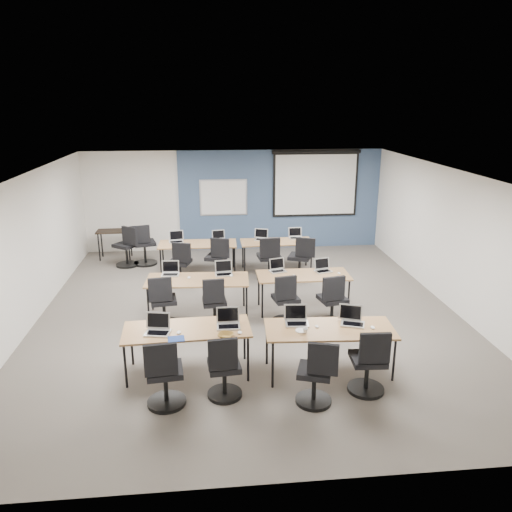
{
  "coord_description": "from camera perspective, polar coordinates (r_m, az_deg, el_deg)",
  "views": [
    {
      "loc": [
        -0.76,
        -8.85,
        3.96
      ],
      "look_at": [
        0.17,
        0.4,
        1.04
      ],
      "focal_mm": 35.0,
      "sensor_mm": 36.0,
      "label": 1
    }
  ],
  "objects": [
    {
      "name": "mouse_10",
      "position": [
        11.86,
        2.19,
        1.65
      ],
      "size": [
        0.08,
        0.1,
        0.03
      ],
      "primitive_type": "ellipsoid",
      "rotation": [
        0.0,
        0.0,
        0.32
      ],
      "color": "white",
      "rests_on": "training_table_back_right"
    },
    {
      "name": "task_chair_5",
      "position": [
        9.09,
        -4.78,
        -5.74
      ],
      "size": [
        0.47,
        0.47,
        0.96
      ],
      "rotation": [
        0.0,
        0.0,
        0.07
      ],
      "color": "black",
      "rests_on": "floor"
    },
    {
      "name": "laptop_10",
      "position": [
        12.06,
        0.66,
        2.18
      ],
      "size": [
        0.33,
        0.28,
        0.25
      ],
      "rotation": [
        0.0,
        0.0,
        -0.34
      ],
      "color": "#B7B7C0",
      "rests_on": "training_table_back_right"
    },
    {
      "name": "training_table_mid_left",
      "position": [
        9.49,
        -6.7,
        -2.88
      ],
      "size": [
        1.92,
        0.8,
        0.73
      ],
      "rotation": [
        0.0,
        0.0,
        -0.06
      ],
      "color": "#A76D38",
      "rests_on": "floor"
    },
    {
      "name": "mouse_2",
      "position": [
        7.54,
        6.97,
        -7.99
      ],
      "size": [
        0.07,
        0.1,
        0.03
      ],
      "primitive_type": "ellipsoid",
      "rotation": [
        0.0,
        0.0,
        0.09
      ],
      "color": "white",
      "rests_on": "training_table_front_right"
    },
    {
      "name": "training_table_front_left",
      "position": [
        7.53,
        -7.87,
        -8.51
      ],
      "size": [
        1.87,
        0.78,
        0.73
      ],
      "rotation": [
        0.0,
        0.0,
        0.04
      ],
      "color": "brown",
      "rests_on": "floor"
    },
    {
      "name": "task_chair_7",
      "position": [
        9.2,
        8.72,
        -5.48
      ],
      "size": [
        0.52,
        0.52,
        1.0
      ],
      "rotation": [
        0.0,
        0.0,
        0.21
      ],
      "color": "black",
      "rests_on": "floor"
    },
    {
      "name": "task_chair_8",
      "position": [
        11.24,
        -8.63,
        -1.19
      ],
      "size": [
        0.53,
        0.52,
        1.0
      ],
      "rotation": [
        0.0,
        0.0,
        -0.31
      ],
      "color": "black",
      "rests_on": "floor"
    },
    {
      "name": "laptop_2",
      "position": [
        7.62,
        4.64,
        -7.19
      ],
      "size": [
        0.35,
        0.3,
        0.26
      ],
      "rotation": [
        0.0,
        0.0,
        -0.08
      ],
      "color": "#BABAC1",
      "rests_on": "training_table_front_right"
    },
    {
      "name": "mouse_3",
      "position": [
        7.64,
        13.19,
        -7.96
      ],
      "size": [
        0.07,
        0.11,
        0.04
      ],
      "primitive_type": "ellipsoid",
      "rotation": [
        0.0,
        0.0,
        -0.11
      ],
      "color": "white",
      "rests_on": "training_table_front_right"
    },
    {
      "name": "laptop_5",
      "position": [
        9.67,
        -3.71,
        -1.73
      ],
      "size": [
        0.33,
        0.28,
        0.25
      ],
      "rotation": [
        0.0,
        0.0,
        0.1
      ],
      "color": "silver",
      "rests_on": "training_table_mid_left"
    },
    {
      "name": "mouse_1",
      "position": [
        7.3,
        -1.87,
        -8.73
      ],
      "size": [
        0.07,
        0.11,
        0.04
      ],
      "primitive_type": "ellipsoid",
      "rotation": [
        0.0,
        0.0,
        0.1
      ],
      "color": "white",
      "rests_on": "training_table_front_left"
    },
    {
      "name": "laptop_4",
      "position": [
        9.78,
        -9.76,
        -1.73
      ],
      "size": [
        0.33,
        0.28,
        0.25
      ],
      "rotation": [
        0.0,
        0.0,
        -0.06
      ],
      "color": "silver",
      "rests_on": "training_table_mid_left"
    },
    {
      "name": "wall_back",
      "position": [
        13.63,
        -2.47,
        6.36
      ],
      "size": [
        8.0,
        0.04,
        2.7
      ],
      "primitive_type": "cube",
      "color": "beige",
      "rests_on": "ground"
    },
    {
      "name": "laptop_8",
      "position": [
        12.02,
        -9.1,
        1.91
      ],
      "size": [
        0.34,
        0.29,
        0.26
      ],
      "rotation": [
        0.0,
        0.0,
        0.18
      ],
      "color": "silver",
      "rests_on": "training_table_back_left"
    },
    {
      "name": "laptop_7",
      "position": [
        9.92,
        7.64,
        -1.38
      ],
      "size": [
        0.32,
        0.27,
        0.24
      ],
      "rotation": [
        0.0,
        0.0,
        0.26
      ],
      "color": "silver",
      "rests_on": "training_table_mid_right"
    },
    {
      "name": "wall_right",
      "position": [
        10.39,
        21.76,
        1.6
      ],
      "size": [
        0.04,
        9.0,
        2.7
      ],
      "primitive_type": "cube",
      "color": "beige",
      "rests_on": "ground"
    },
    {
      "name": "mouse_11",
      "position": [
        11.97,
        5.93,
        1.73
      ],
      "size": [
        0.08,
        0.1,
        0.03
      ],
      "primitive_type": "ellipsoid",
      "rotation": [
        0.0,
        0.0,
        -0.3
      ],
      "color": "white",
      "rests_on": "training_table_back_right"
    },
    {
      "name": "laptop_3",
      "position": [
        7.72,
        10.9,
        -7.11
      ],
      "size": [
        0.35,
        0.3,
        0.26
      ],
      "rotation": [
        0.0,
        0.0,
        -0.35
      ],
      "color": "#BABAC3",
      "rests_on": "training_table_front_right"
    },
    {
      "name": "task_chair_1",
      "position": [
        7.01,
        -3.67,
        -13.12
      ],
      "size": [
        0.49,
        0.49,
        0.97
      ],
      "rotation": [
        0.0,
        0.0,
        0.1
      ],
      "color": "black",
      "rests_on": "floor"
    },
    {
      "name": "laptop_9",
      "position": [
        12.02,
        -4.3,
        2.07
      ],
      "size": [
        0.31,
        0.26,
        0.24
      ],
      "rotation": [
        0.0,
        0.0,
        0.17
      ],
      "color": "#B7B7B7",
      "rests_on": "training_table_back_left"
    },
    {
      "name": "floor",
      "position": [
        9.73,
        -0.77,
        -6.6
      ],
      "size": [
        8.0,
        9.0,
        0.02
      ],
      "primitive_type": "cube",
      "color": "#6B6354",
      "rests_on": "ground"
    },
    {
      "name": "projector_screen",
      "position": [
        13.74,
        6.83,
        8.61
      ],
      "size": [
        2.4,
        0.1,
        1.82
      ],
      "color": "black",
      "rests_on": "wall_back"
    },
    {
      "name": "task_chair_2",
      "position": [
        6.91,
        6.91,
        -13.66
      ],
      "size": [
        0.51,
        0.5,
        0.98
      ],
      "rotation": [
        0.0,
        0.0,
        -0.31
      ],
      "color": "black",
      "rests_on": "floor"
    },
    {
      "name": "spare_chair_a",
      "position": [
        12.71,
        -12.7,
        0.9
      ],
      "size": [
        0.59,
        0.58,
        1.05
      ],
      "rotation": [
        0.0,
        0.0,
        0.26
      ],
      "color": "black",
      "rests_on": "floor"
    },
    {
      "name": "laptop_0",
      "position": [
        7.45,
        -11.16,
        -8.07
      ],
      "size": [
        0.35,
        0.3,
        0.27
      ],
      "rotation": [
        0.0,
        0.0,
        -0.19
      ],
      "color": "silver",
      "rests_on": "training_table_front_left"
    },
    {
      "name": "laptop_6",
      "position": [
        9.84,
        2.47,
        -1.39
      ],
      "size": [
        0.31,
        0.27,
        0.24
      ],
      "rotation": [
        0.0,
        0.0,
        0.29
      ],
      "color": "#ACACB7",
      "rests_on": "training_table_mid_right"
    },
    {
      "name": "task_chair_3",
      "position": [
        7.28,
        12.77,
        -12.22
      ],
      "size": [
        0.52,
        0.52,
        1.0
      ],
      "rotation": [
        0.0,
        0.0,
        -0.05
      ],
      "color": "black",
      "rests_on": "floor"
    },
    {
      "name": "wall_left",
      "position": [
        9.78,
        -24.85,
        0.29
      ],
      "size": [
        0.04,
        9.0,
        2.7
      ],
      "primitive_type": "cube",
      "color": "beige",
      "rests_on": "ground"
    },
    {
      "name": "blue_accent_panel",
      "position": [
        13.72,
        2.79,
        6.43
      ],
      "size": [
        5.5,
        0.04,
        2.7
      ],
      "primitive_type": "cube",
      "color": "#3D5977",
      "rests_on": "wall_back"
    },
    {
      "name": "laptop_1",
      "position": [
        7.51,
        -3.19,
        -7.52
      ],
      "size": [
        0.35,
        0.29,
        0.26
      ],
      "rotation": [
        0.0,
        0.0,
        -0.0
      ],
      "color": "silver",
      "rests_on": "training_table_front_left"
    },
    {
      "name": "training_table_front_right",
      "position": [
        7.55,
        8.4,
        -8.45
      ],
      "size": [
        1.91,
        0.79,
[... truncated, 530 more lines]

